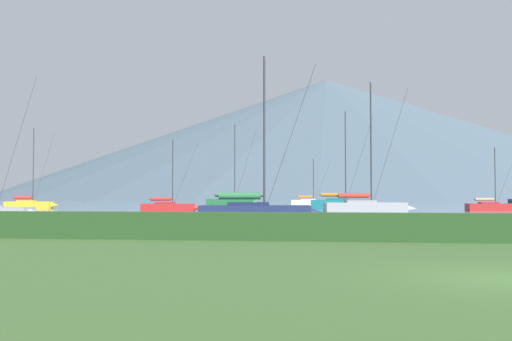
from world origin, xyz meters
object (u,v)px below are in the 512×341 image
at_px(sailboat_slip_11, 257,212).
at_px(sailboat_slip_12, 366,207).
at_px(sailboat_slip_6, 30,204).
at_px(sailboat_slip_7, 342,203).
at_px(sailboat_slip_5, 232,202).
at_px(sailboat_slip_1, 311,202).
at_px(sailboat_slip_8, 492,207).
at_px(sailboat_slip_0, 169,207).

relative_size(sailboat_slip_11, sailboat_slip_12, 0.91).
bearing_deg(sailboat_slip_6, sailboat_slip_7, -4.07).
xyz_separation_m(sailboat_slip_5, sailboat_slip_7, (17.84, -17.38, -0.00)).
xyz_separation_m(sailboat_slip_11, sailboat_slip_12, (8.27, 16.70, 0.01)).
bearing_deg(sailboat_slip_7, sailboat_slip_1, 102.60).
bearing_deg(sailboat_slip_11, sailboat_slip_1, 82.90).
distance_m(sailboat_slip_1, sailboat_slip_5, 14.22).
bearing_deg(sailboat_slip_8, sailboat_slip_11, -131.83).
height_order(sailboat_slip_5, sailboat_slip_12, sailboat_slip_5).
xyz_separation_m(sailboat_slip_0, sailboat_slip_11, (13.10, -24.42, 0.17)).
bearing_deg(sailboat_slip_1, sailboat_slip_12, -79.80).
bearing_deg(sailboat_slip_7, sailboat_slip_12, -84.37).
distance_m(sailboat_slip_6, sailboat_slip_11, 52.06).
bearing_deg(sailboat_slip_12, sailboat_slip_6, 146.34).
height_order(sailboat_slip_7, sailboat_slip_8, sailboat_slip_7).
height_order(sailboat_slip_7, sailboat_slip_11, sailboat_slip_7).
distance_m(sailboat_slip_7, sailboat_slip_8, 18.85).
bearing_deg(sailboat_slip_11, sailboat_slip_12, 57.70).
height_order(sailboat_slip_11, sailboat_slip_12, sailboat_slip_12).
bearing_deg(sailboat_slip_0, sailboat_slip_6, 142.68).
height_order(sailboat_slip_0, sailboat_slip_12, sailboat_slip_12).
height_order(sailboat_slip_0, sailboat_slip_7, sailboat_slip_7).
bearing_deg(sailboat_slip_1, sailboat_slip_7, -76.39).
height_order(sailboat_slip_6, sailboat_slip_8, sailboat_slip_6).
bearing_deg(sailboat_slip_11, sailboat_slip_6, 128.48).
relative_size(sailboat_slip_1, sailboat_slip_7, 0.63).
distance_m(sailboat_slip_1, sailboat_slip_11, 63.09).
relative_size(sailboat_slip_1, sailboat_slip_12, 0.64).
bearing_deg(sailboat_slip_0, sailboat_slip_12, -28.52).
xyz_separation_m(sailboat_slip_8, sailboat_slip_12, (-15.36, -15.65, 0.21)).
bearing_deg(sailboat_slip_8, sailboat_slip_12, -140.15).
bearing_deg(sailboat_slip_7, sailboat_slip_0, -141.23).
xyz_separation_m(sailboat_slip_0, sailboat_slip_1, (14.36, 38.66, 0.05)).
relative_size(sailboat_slip_0, sailboat_slip_11, 0.70).
height_order(sailboat_slip_1, sailboat_slip_5, sailboat_slip_5).
relative_size(sailboat_slip_0, sailboat_slip_5, 0.60).
relative_size(sailboat_slip_7, sailboat_slip_8, 1.75).
relative_size(sailboat_slip_0, sailboat_slip_7, 0.62).
distance_m(sailboat_slip_0, sailboat_slip_12, 22.72).
distance_m(sailboat_slip_0, sailboat_slip_6, 26.61).
bearing_deg(sailboat_slip_12, sailboat_slip_0, 151.09).
height_order(sailboat_slip_7, sailboat_slip_12, sailboat_slip_7).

